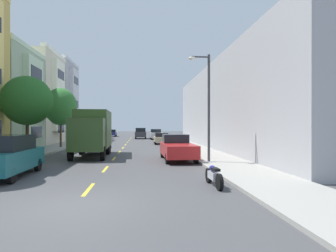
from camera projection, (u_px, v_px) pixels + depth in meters
name	position (u px, v px, depth m)	size (l,w,h in m)	color
ground_plane	(127.00, 143.00, 38.66)	(160.00, 160.00, 0.00)	#424244
sidewalk_left	(68.00, 144.00, 36.02)	(3.20, 120.00, 0.14)	#99968E
sidewalk_right	(182.00, 143.00, 37.31)	(3.20, 120.00, 0.14)	#99968E
lane_centerline_dashes	(124.00, 146.00, 33.18)	(0.14, 47.20, 0.01)	yellow
townhouse_fourth_cream	(8.00, 99.00, 36.00)	(12.45, 8.36, 11.67)	beige
townhouse_fifth_dove_grey	(29.00, 102.00, 44.47)	(13.82, 8.36, 12.37)	#A8A8AD
apartment_block_opposite	(256.00, 107.00, 29.94)	(10.00, 36.00, 8.51)	#A8A8AD
street_tree_second	(27.00, 101.00, 21.31)	(3.59, 3.59, 5.86)	#47331E
street_tree_third	(61.00, 107.00, 30.12)	(3.27, 3.27, 6.12)	#47331E
street_lamp	(206.00, 99.00, 17.91)	(1.35, 0.28, 6.61)	#38383D
delivery_box_truck	(93.00, 131.00, 22.48)	(2.64, 7.46, 3.53)	#2D471E
parked_wagon_navy	(112.00, 133.00, 61.75)	(1.91, 4.73, 1.50)	navy
parked_wagon_sky	(88.00, 138.00, 34.81)	(1.93, 4.74, 1.50)	#7A9EC6
parked_suv_teal	(6.00, 156.00, 13.32)	(2.06, 4.84, 1.93)	#195B60
parked_wagon_orange	(105.00, 134.00, 51.01)	(1.91, 4.73, 1.50)	orange
parked_pickup_silver	(156.00, 134.00, 49.80)	(2.02, 5.31, 1.73)	#B2B5BA
parked_sedan_champagne	(161.00, 138.00, 37.13)	(1.86, 4.52, 1.43)	tan
parked_pickup_red	(177.00, 148.00, 19.89)	(2.09, 5.33, 1.73)	#AD1E1E
moving_charcoal_sedan	(141.00, 133.00, 52.01)	(1.95, 4.80, 1.93)	#333338
parked_motorcycle	(214.00, 176.00, 11.29)	(0.62, 2.05, 0.90)	black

